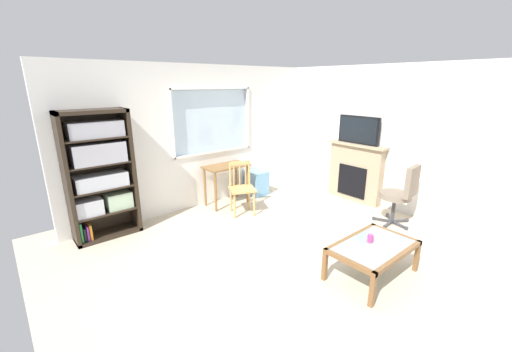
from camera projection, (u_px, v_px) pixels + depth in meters
The scene contains 12 objects.
ground at pixel (291, 250), 4.34m from camera, with size 5.85×5.63×0.02m, color beige.
wall_back_with_window at pixel (199, 140), 5.67m from camera, with size 4.85×0.15×2.51m.
wall_right at pixel (392, 139), 5.51m from camera, with size 0.12×4.83×2.51m, color white.
bookshelf at pixel (99, 171), 4.47m from camera, with size 0.90×0.38×1.86m.
desk_under_window at pixel (226, 173), 5.79m from camera, with size 0.82×0.45×0.75m.
wooden_chair at pixel (242, 188), 5.43m from camera, with size 0.55×0.54×0.90m.
plastic_drawer_unit at pixel (256, 183), 6.41m from camera, with size 0.35×0.40×0.49m, color #72ADDB.
fireplace at pixel (355, 172), 6.03m from camera, with size 0.26×1.17×1.11m.
tv at pixel (359, 130), 5.79m from camera, with size 0.06×0.81×0.51m.
office_chair at pixel (401, 192), 4.93m from camera, with size 0.57×0.58×1.00m.
coffee_table at pixel (373, 249), 3.67m from camera, with size 1.05×0.65×0.40m.
sippy_cup at pixel (370, 238), 3.71m from camera, with size 0.07×0.07×0.09m, color #DB3D84.
Camera 1 is at (-2.86, -2.65, 2.21)m, focal length 22.12 mm.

